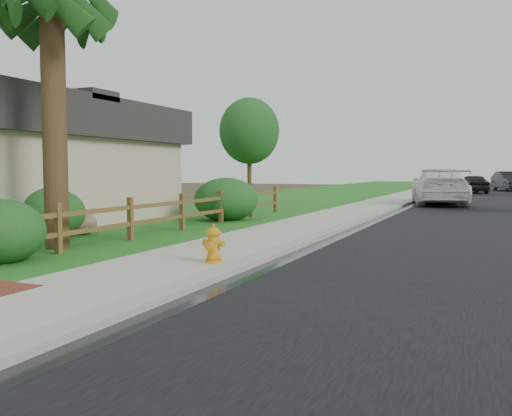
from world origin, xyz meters
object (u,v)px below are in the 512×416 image
at_px(white_suv, 439,187).
at_px(dark_car_mid, 473,184).
at_px(fire_hydrant, 214,245).
at_px(ranch_fence, 158,213).

height_order(white_suv, dark_car_mid, white_suv).
bearing_deg(fire_hydrant, dark_car_mid, 84.97).
xyz_separation_m(fire_hydrant, white_suv, (2.10, 20.40, 0.51)).
distance_m(ranch_fence, dark_car_mid, 33.26).
xyz_separation_m(fire_hydrant, dark_car_mid, (3.17, 36.05, 0.31)).
xyz_separation_m(white_suv, dark_car_mid, (1.07, 15.65, -0.20)).
bearing_deg(ranch_fence, fire_hydrant, -44.71).
relative_size(ranch_fence, dark_car_mid, 4.05).
bearing_deg(ranch_fence, white_suv, 71.70).
bearing_deg(white_suv, dark_car_mid, -103.84).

